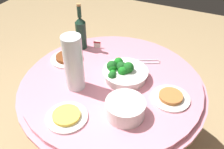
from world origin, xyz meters
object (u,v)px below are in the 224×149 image
at_px(serving_tongs, 149,62).
at_px(label_placard_front, 97,44).
at_px(plate_stack, 125,108).
at_px(food_plate_fried_egg, 67,116).
at_px(broccoli_bowl, 124,72).
at_px(food_plate_peanuts, 171,97).
at_px(food_plate_stir_fry, 67,58).
at_px(wine_bottle, 81,32).
at_px(decorative_fruit_vase, 74,66).

distance_m(serving_tongs, label_placard_front, 0.40).
distance_m(plate_stack, food_plate_fried_egg, 0.31).
relative_size(broccoli_bowl, label_placard_front, 5.09).
bearing_deg(plate_stack, food_plate_peanuts, -131.32).
relative_size(plate_stack, label_placard_front, 3.82).
height_order(plate_stack, food_plate_stir_fry, plate_stack).
relative_size(broccoli_bowl, plate_stack, 1.33).
bearing_deg(wine_bottle, decorative_fruit_vase, 115.66).
relative_size(serving_tongs, label_placard_front, 2.96).
relative_size(wine_bottle, label_placard_front, 6.11).
distance_m(wine_bottle, food_plate_peanuts, 0.78).
height_order(food_plate_fried_egg, food_plate_peanuts, food_plate_peanuts).
relative_size(decorative_fruit_vase, serving_tongs, 2.09).
xyz_separation_m(broccoli_bowl, food_plate_fried_egg, (0.14, 0.43, -0.03)).
xyz_separation_m(plate_stack, serving_tongs, (0.04, -0.51, -0.04)).
xyz_separation_m(food_plate_peanuts, label_placard_front, (0.63, -0.31, 0.02)).
distance_m(plate_stack, serving_tongs, 0.51).
bearing_deg(plate_stack, food_plate_stir_fry, -27.99).
relative_size(serving_tongs, food_plate_stir_fry, 0.74).
distance_m(wine_bottle, serving_tongs, 0.52).
xyz_separation_m(plate_stack, decorative_fruit_vase, (0.35, -0.09, 0.10)).
distance_m(food_plate_fried_egg, food_plate_stir_fry, 0.53).
relative_size(food_plate_fried_egg, label_placard_front, 4.00).
xyz_separation_m(decorative_fruit_vase, food_plate_stir_fry, (0.20, -0.21, -0.14)).
relative_size(serving_tongs, food_plate_peanuts, 0.74).
relative_size(food_plate_stir_fry, label_placard_front, 4.00).
bearing_deg(broccoli_bowl, label_placard_front, -38.19).
height_order(broccoli_bowl, plate_stack, broccoli_bowl).
xyz_separation_m(decorative_fruit_vase, serving_tongs, (-0.32, -0.42, -0.14)).
bearing_deg(food_plate_fried_egg, wine_bottle, -66.33).
xyz_separation_m(plate_stack, food_plate_peanuts, (-0.19, -0.21, -0.03)).
distance_m(broccoli_bowl, decorative_fruit_vase, 0.31).
bearing_deg(food_plate_fried_egg, food_plate_stir_fry, -57.06).
relative_size(plate_stack, food_plate_peanuts, 0.95).
bearing_deg(broccoli_bowl, food_plate_stir_fry, -2.75).
distance_m(plate_stack, food_plate_peanuts, 0.29).
xyz_separation_m(plate_stack, food_plate_fried_egg, (0.27, 0.15, -0.03)).
bearing_deg(decorative_fruit_vase, broccoli_bowl, -140.52).
height_order(food_plate_fried_egg, food_plate_stir_fry, food_plate_stir_fry).
bearing_deg(serving_tongs, food_plate_fried_egg, 70.82).
height_order(decorative_fruit_vase, food_plate_stir_fry, decorative_fruit_vase).
bearing_deg(plate_stack, decorative_fruit_vase, -13.71).
xyz_separation_m(broccoli_bowl, plate_stack, (-0.12, 0.27, -0.00)).
bearing_deg(serving_tongs, food_plate_peanuts, 127.76).
distance_m(plate_stack, wine_bottle, 0.73).
height_order(serving_tongs, food_plate_fried_egg, food_plate_fried_egg).
bearing_deg(food_plate_peanuts, decorative_fruit_vase, 13.34).
distance_m(wine_bottle, food_plate_stir_fry, 0.22).
height_order(plate_stack, food_plate_fried_egg, plate_stack).
height_order(broccoli_bowl, food_plate_stir_fry, broccoli_bowl).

